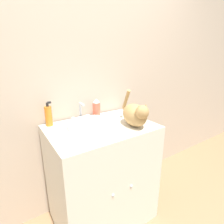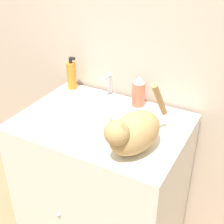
{
  "view_description": "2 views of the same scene",
  "coord_description": "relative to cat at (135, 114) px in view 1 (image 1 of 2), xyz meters",
  "views": [
    {
      "loc": [
        -0.64,
        -0.83,
        1.43
      ],
      "look_at": [
        0.1,
        0.3,
        1.01
      ],
      "focal_mm": 28.0,
      "sensor_mm": 36.0,
      "label": 1
    },
    {
      "loc": [
        0.66,
        -0.82,
        1.72
      ],
      "look_at": [
        0.09,
        0.24,
        1.01
      ],
      "focal_mm": 50.0,
      "sensor_mm": 36.0,
      "label": 2
    }
  ],
  "objects": [
    {
      "name": "vanity_cabinet",
      "position": [
        -0.23,
        0.14,
        -0.55
      ],
      "size": [
        0.83,
        0.61,
        0.91
      ],
      "color": "silver",
      "rests_on": "ground_plane"
    },
    {
      "name": "soap_bottle",
      "position": [
        -0.57,
        0.38,
        -0.01
      ],
      "size": [
        0.06,
        0.05,
        0.2
      ],
      "color": "orange",
      "rests_on": "vanity_cabinet"
    },
    {
      "name": "wall_back",
      "position": [
        -0.23,
        0.48,
        0.25
      ],
      "size": [
        6.0,
        0.05,
        2.5
      ],
      "color": "#C6B29E",
      "rests_on": "ground_plane"
    },
    {
      "name": "cat",
      "position": [
        0.0,
        0.0,
        0.0
      ],
      "size": [
        0.23,
        0.4,
        0.27
      ],
      "rotation": [
        0.0,
        0.0,
        -1.81
      ],
      "color": "tan",
      "rests_on": "vanity_cabinet"
    },
    {
      "name": "faucet",
      "position": [
        -0.31,
        0.36,
        -0.03
      ],
      "size": [
        0.17,
        0.09,
        0.16
      ],
      "color": "silver",
      "rests_on": "vanity_cabinet"
    },
    {
      "name": "sink_basin",
      "position": [
        -0.31,
        0.17,
        -0.08
      ],
      "size": [
        0.36,
        0.36,
        0.04
      ],
      "color": "white",
      "rests_on": "vanity_cabinet"
    },
    {
      "name": "spray_bottle",
      "position": [
        -0.14,
        0.37,
        -0.01
      ],
      "size": [
        0.07,
        0.07,
        0.17
      ],
      "color": "#EF6047",
      "rests_on": "vanity_cabinet"
    }
  ]
}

